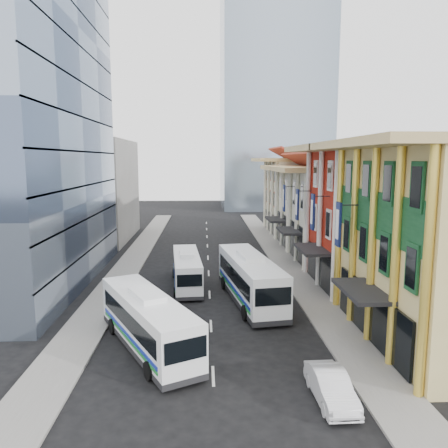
{
  "coord_description": "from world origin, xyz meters",
  "views": [
    {
      "loc": [
        -0.43,
        -20.6,
        11.33
      ],
      "look_at": [
        1.47,
        20.29,
        5.24
      ],
      "focal_mm": 35.0,
      "sensor_mm": 36.0,
      "label": 1
    }
  ],
  "objects_px": {
    "bus_left_near": "(148,320)",
    "shophouse_tan": "(439,247)",
    "bus_left_far": "(187,269)",
    "bus_right": "(250,278)",
    "office_tower": "(12,117)",
    "sedan_right": "(331,387)"
  },
  "relations": [
    {
      "from": "bus_left_near",
      "to": "shophouse_tan",
      "type": "bearing_deg",
      "value": -25.28
    },
    {
      "from": "shophouse_tan",
      "to": "bus_left_near",
      "type": "xyz_separation_m",
      "value": [
        -17.85,
        -0.45,
        -4.21
      ]
    },
    {
      "from": "bus_left_far",
      "to": "bus_right",
      "type": "relative_size",
      "value": 0.8
    },
    {
      "from": "office_tower",
      "to": "bus_right",
      "type": "bearing_deg",
      "value": -16.3
    },
    {
      "from": "shophouse_tan",
      "to": "bus_left_far",
      "type": "height_order",
      "value": "shophouse_tan"
    },
    {
      "from": "bus_right",
      "to": "sedan_right",
      "type": "bearing_deg",
      "value": -89.7
    },
    {
      "from": "office_tower",
      "to": "sedan_right",
      "type": "distance_m",
      "value": 33.73
    },
    {
      "from": "bus_right",
      "to": "sedan_right",
      "type": "height_order",
      "value": "bus_right"
    },
    {
      "from": "bus_left_far",
      "to": "bus_right",
      "type": "bearing_deg",
      "value": -46.31
    },
    {
      "from": "shophouse_tan",
      "to": "sedan_right",
      "type": "bearing_deg",
      "value": -141.86
    },
    {
      "from": "shophouse_tan",
      "to": "sedan_right",
      "type": "distance_m",
      "value": 12.03
    },
    {
      "from": "bus_left_near",
      "to": "sedan_right",
      "type": "xyz_separation_m",
      "value": [
        9.35,
        -6.23,
        -1.06
      ]
    },
    {
      "from": "bus_left_near",
      "to": "sedan_right",
      "type": "height_order",
      "value": "bus_left_near"
    },
    {
      "from": "bus_left_far",
      "to": "shophouse_tan",
      "type": "bearing_deg",
      "value": -43.21
    },
    {
      "from": "office_tower",
      "to": "bus_left_near",
      "type": "xyz_separation_m",
      "value": [
        13.15,
        -14.45,
        -13.21
      ]
    },
    {
      "from": "office_tower",
      "to": "bus_left_far",
      "type": "bearing_deg",
      "value": -4.92
    },
    {
      "from": "office_tower",
      "to": "bus_left_near",
      "type": "bearing_deg",
      "value": -47.69
    },
    {
      "from": "office_tower",
      "to": "bus_right",
      "type": "height_order",
      "value": "office_tower"
    },
    {
      "from": "bus_left_far",
      "to": "bus_right",
      "type": "height_order",
      "value": "bus_right"
    },
    {
      "from": "office_tower",
      "to": "bus_left_near",
      "type": "distance_m",
      "value": 23.58
    },
    {
      "from": "bus_left_near",
      "to": "bus_right",
      "type": "distance_m",
      "value": 11.08
    },
    {
      "from": "shophouse_tan",
      "to": "office_tower",
      "type": "height_order",
      "value": "office_tower"
    }
  ]
}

